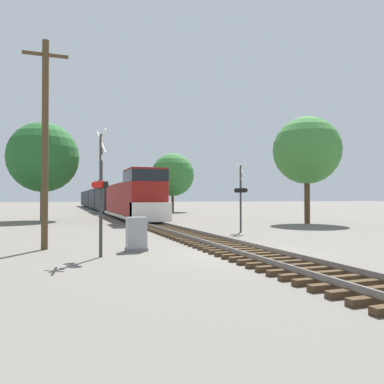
{
  "coord_description": "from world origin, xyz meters",
  "views": [
    {
      "loc": [
        -6.57,
        -12.76,
        2.11
      ],
      "look_at": [
        0.86,
        8.4,
        2.48
      ],
      "focal_mm": 35.0,
      "sensor_mm": 36.0,
      "label": 1
    }
  ],
  "objects": [
    {
      "name": "utility_pole",
      "position": [
        -7.2,
        3.78,
        4.48
      ],
      "size": [
        1.8,
        0.27,
        8.66
      ],
      "color": "#4C3A23",
      "rests_on": "ground"
    },
    {
      "name": "crossing_signal_near",
      "position": [
        -5.25,
        0.97,
        2.54
      ],
      "size": [
        0.52,
        1.01,
        4.58
      ],
      "rotation": [
        0.0,
        0.0,
        -1.32
      ],
      "color": "#333333",
      "rests_on": "ground"
    },
    {
      "name": "ground_plane",
      "position": [
        0.0,
        0.0,
        0.0
      ],
      "size": [
        400.0,
        400.0,
        0.0
      ],
      "primitive_type": "plane",
      "color": "#666059"
    },
    {
      "name": "tree_far_right",
      "position": [
        12.94,
        13.63,
        6.11
      ],
      "size": [
        5.64,
        5.64,
        8.96
      ],
      "color": "#473521",
      "rests_on": "ground"
    },
    {
      "name": "rail_track_bed",
      "position": [
        0.0,
        -0.0,
        0.14
      ],
      "size": [
        2.6,
        160.0,
        0.31
      ],
      "color": "#42301E",
      "rests_on": "ground"
    },
    {
      "name": "relay_cabinet",
      "position": [
        -3.7,
        2.14,
        0.67
      ],
      "size": [
        0.87,
        0.53,
        1.35
      ],
      "color": "slate",
      "rests_on": "ground"
    },
    {
      "name": "tree_mid_background",
      "position": [
        -8.17,
        24.98,
        5.95
      ],
      "size": [
        6.55,
        6.55,
        9.24
      ],
      "color": "#473521",
      "rests_on": "ground"
    },
    {
      "name": "freight_train",
      "position": [
        0.0,
        53.41,
        1.96
      ],
      "size": [
        2.97,
        79.25,
        4.52
      ],
      "color": "maroon",
      "rests_on": "ground"
    },
    {
      "name": "tree_deep_background",
      "position": [
        9.52,
        41.97,
        5.68
      ],
      "size": [
        6.52,
        6.52,
        8.94
      ],
      "color": "#473521",
      "rests_on": "ground"
    },
    {
      "name": "crossing_signal_far",
      "position": [
        3.92,
        7.99,
        2.48
      ],
      "size": [
        0.55,
        1.01,
        4.3
      ],
      "rotation": [
        0.0,
        0.0,
        1.85
      ],
      "color": "#333333",
      "rests_on": "ground"
    }
  ]
}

